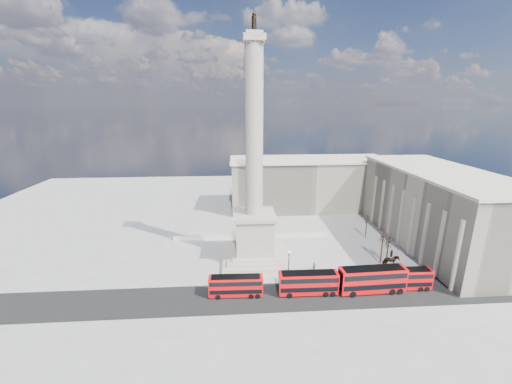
{
  "coord_description": "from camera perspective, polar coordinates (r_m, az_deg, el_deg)",
  "views": [
    {
      "loc": [
        -3.97,
        -59.01,
        33.59
      ],
      "look_at": [
        0.29,
        3.99,
        15.84
      ],
      "focal_mm": 22.0,
      "sensor_mm": 36.0,
      "label": 1
    }
  ],
  "objects": [
    {
      "name": "pedestrian_crossing",
      "position": [
        66.75,
        14.17,
        -14.12
      ],
      "size": [
        1.13,
        1.04,
        1.86
      ],
      "primitive_type": "imported",
      "rotation": [
        0.0,
        0.0,
        2.46
      ],
      "color": "black",
      "rests_on": "ground"
    },
    {
      "name": "red_bus_c",
      "position": [
        63.37,
        20.41,
        -14.67
      ],
      "size": [
        12.31,
        3.3,
        4.95
      ],
      "rotation": [
        0.0,
        0.0,
        0.04
      ],
      "color": "red",
      "rests_on": "ground"
    },
    {
      "name": "building_east",
      "position": [
        88.03,
        30.17,
        -2.5
      ],
      "size": [
        19.0,
        46.0,
        18.6
      ],
      "color": "#B0A790",
      "rests_on": "ground"
    },
    {
      "name": "red_bus_a",
      "position": [
        59.02,
        -3.61,
        -16.63
      ],
      "size": [
        9.74,
        2.53,
        3.93
      ],
      "rotation": [
        0.0,
        0.0,
        -0.03
      ],
      "color": "red",
      "rests_on": "ground"
    },
    {
      "name": "asphalt_road",
      "position": [
        60.09,
        5.68,
        -18.37
      ],
      "size": [
        120.0,
        9.0,
        0.01
      ],
      "primitive_type": "cube",
      "color": "black",
      "rests_on": "ground"
    },
    {
      "name": "bare_tree_near",
      "position": [
        72.83,
        22.14,
        -7.33
      ],
      "size": [
        1.9,
        1.9,
        8.3
      ],
      "rotation": [
        0.0,
        0.0,
        -0.33
      ],
      "color": "#332319",
      "rests_on": "ground"
    },
    {
      "name": "pedestrian_walking",
      "position": [
        68.48,
        10.51,
        -13.14
      ],
      "size": [
        0.75,
        0.67,
        1.72
      ],
      "primitive_type": "imported",
      "rotation": [
        0.0,
        0.0,
        0.52
      ],
      "color": "black",
      "rests_on": "ground"
    },
    {
      "name": "nelsons_column",
      "position": [
        67.38,
        -0.31,
        -2.17
      ],
      "size": [
        14.0,
        14.0,
        49.85
      ],
      "color": "#B2A494",
      "rests_on": "ground"
    },
    {
      "name": "balustrade_wall",
      "position": [
        82.06,
        -0.78,
        -8.04
      ],
      "size": [
        40.0,
        0.6,
        1.1
      ],
      "primitive_type": "cube",
      "color": "beige",
      "rests_on": "ground"
    },
    {
      "name": "bare_tree_far",
      "position": [
        85.61,
        19.55,
        -4.62
      ],
      "size": [
        1.61,
        1.61,
        6.59
      ],
      "rotation": [
        0.0,
        0.0,
        0.33
      ],
      "color": "#332319",
      "rests_on": "ground"
    },
    {
      "name": "building_northeast",
      "position": [
        104.96,
        9.45,
        1.55
      ],
      "size": [
        51.0,
        17.0,
        16.6
      ],
      "color": "#B0A790",
      "rests_on": "ground"
    },
    {
      "name": "equestrian_statue",
      "position": [
        66.62,
        23.03,
        -13.43
      ],
      "size": [
        3.54,
        2.65,
        7.49
      ],
      "color": "beige",
      "rests_on": "ground"
    },
    {
      "name": "ground",
      "position": [
        68.02,
        -0.02,
        -13.89
      ],
      "size": [
        180.0,
        180.0,
        0.0
      ],
      "primitive_type": "plane",
      "color": "#A2A099",
      "rests_on": "ground"
    },
    {
      "name": "red_bus_d",
      "position": [
        66.74,
        25.32,
        -14.06
      ],
      "size": [
        10.14,
        2.54,
        4.1
      ],
      "rotation": [
        0.0,
        0.0,
        -0.01
      ],
      "color": "red",
      "rests_on": "ground"
    },
    {
      "name": "red_bus_b",
      "position": [
        60.04,
        9.53,
        -15.97
      ],
      "size": [
        10.8,
        2.7,
        4.37
      ],
      "rotation": [
        0.0,
        0.0,
        -0.01
      ],
      "color": "red",
      "rests_on": "ground"
    },
    {
      "name": "pedestrian_standing",
      "position": [
        68.1,
        22.07,
        -14.32
      ],
      "size": [
        0.86,
        0.7,
        1.67
      ],
      "primitive_type": "imported",
      "rotation": [
        0.0,
        0.0,
        3.06
      ],
      "color": "black",
      "rests_on": "ground"
    },
    {
      "name": "victorian_lamp",
      "position": [
        61.37,
        5.98,
        -13.0
      ],
      "size": [
        0.61,
        0.61,
        7.15
      ],
      "rotation": [
        0.0,
        0.0,
        -0.28
      ],
      "color": "black",
      "rests_on": "ground"
    },
    {
      "name": "bare_tree_mid",
      "position": [
        73.27,
        22.97,
        -8.3
      ],
      "size": [
        1.79,
        1.79,
        6.79
      ],
      "rotation": [
        0.0,
        0.0,
        0.11
      ],
      "color": "#332319",
      "rests_on": "ground"
    }
  ]
}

